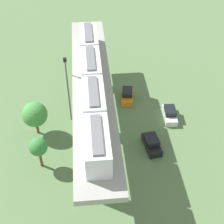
% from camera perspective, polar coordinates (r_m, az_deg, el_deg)
% --- Properties ---
extents(ground_plane, '(120.00, 120.00, 0.00)m').
position_cam_1_polar(ground_plane, '(50.33, -3.05, -3.04)').
color(ground_plane, '#5B7A4C').
extents(viaduct, '(5.20, 35.80, 8.54)m').
position_cam_1_polar(viaduct, '(45.92, -3.34, 2.81)').
color(viaduct, '#A8A59E').
rests_on(viaduct, ground).
extents(train, '(2.64, 27.45, 3.24)m').
position_cam_1_polar(train, '(42.24, -3.39, 4.80)').
color(train, white).
rests_on(train, viaduct).
extents(parked_car_white, '(2.05, 4.30, 1.76)m').
position_cam_1_polar(parked_car_white, '(52.47, 9.80, -0.35)').
color(parked_car_white, white).
rests_on(parked_car_white, ground).
extents(parked_car_black, '(2.41, 4.42, 1.76)m').
position_cam_1_polar(parked_car_black, '(47.64, 6.77, -5.34)').
color(parked_car_black, black).
rests_on(parked_car_black, ground).
extents(parked_car_orange, '(2.44, 4.43, 1.76)m').
position_cam_1_polar(parked_car_orange, '(55.26, 2.62, 2.85)').
color(parked_car_orange, orange).
rests_on(parked_car_orange, ground).
extents(tree_near_viaduct, '(3.64, 3.64, 5.47)m').
position_cam_1_polar(tree_near_viaduct, '(48.58, -13.02, -0.41)').
color(tree_near_viaduct, brown).
rests_on(tree_near_viaduct, ground).
extents(tree_mid_lot, '(2.42, 2.42, 4.93)m').
position_cam_1_polar(tree_mid_lot, '(43.92, -12.45, -5.85)').
color(tree_mid_lot, brown).
rests_on(tree_mid_lot, ground).
extents(signal_post, '(0.44, 0.28, 11.14)m').
position_cam_1_polar(signal_post, '(48.42, -7.50, 4.08)').
color(signal_post, '#4C4C51').
rests_on(signal_post, ground).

